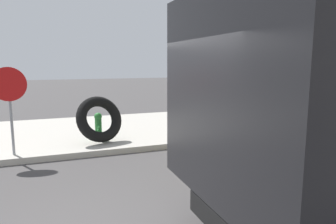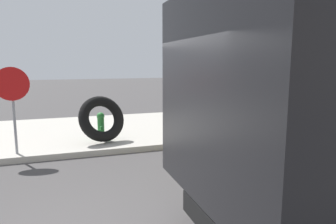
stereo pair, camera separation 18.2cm
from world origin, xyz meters
TOP-DOWN VIEW (x-y plane):
  - sidewalk_curb at (0.00, 6.50)m, footprint 36.00×5.00m
  - fire_hydrant at (0.74, 5.08)m, footprint 0.21×0.47m
  - loose_tire at (0.74, 4.80)m, footprint 1.40×1.06m
  - stop_sign at (-1.29, 4.32)m, footprint 0.76×0.08m
  - bare_tree at (6.46, 7.09)m, footprint 1.32×1.12m

SIDE VIEW (x-z plane):
  - sidewalk_curb at x=0.00m, z-range 0.00..0.15m
  - fire_hydrant at x=0.74m, z-range 0.18..0.93m
  - loose_tire at x=0.74m, z-range 0.15..1.40m
  - stop_sign at x=-1.29m, z-range 0.53..2.54m
  - bare_tree at x=6.46m, z-range 0.23..6.33m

